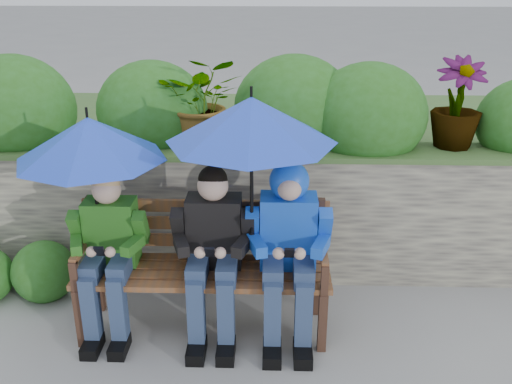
{
  "coord_description": "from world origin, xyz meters",
  "views": [
    {
      "loc": [
        0.1,
        -3.26,
        2.31
      ],
      "look_at": [
        0.0,
        0.1,
        0.95
      ],
      "focal_mm": 40.0,
      "sensor_mm": 36.0,
      "label": 1
    }
  ],
  "objects_px": {
    "boy_right": "(288,239)",
    "umbrella_left": "(90,139)",
    "boy_left": "(109,247)",
    "boy_middle": "(213,246)",
    "umbrella_right": "(251,120)",
    "park_bench": "(204,259)"
  },
  "relations": [
    {
      "from": "boy_right",
      "to": "umbrella_left",
      "type": "distance_m",
      "value": 1.37
    },
    {
      "from": "boy_left",
      "to": "boy_middle",
      "type": "distance_m",
      "value": 0.68
    },
    {
      "from": "boy_right",
      "to": "umbrella_right",
      "type": "xyz_separation_m",
      "value": [
        -0.23,
        -0.01,
        0.77
      ]
    },
    {
      "from": "park_bench",
      "to": "umbrella_left",
      "type": "distance_m",
      "value": 1.06
    },
    {
      "from": "boy_left",
      "to": "umbrella_left",
      "type": "xyz_separation_m",
      "value": [
        -0.06,
        0.05,
        0.71
      ]
    },
    {
      "from": "boy_left",
      "to": "boy_middle",
      "type": "bearing_deg",
      "value": -0.38
    },
    {
      "from": "park_bench",
      "to": "boy_left",
      "type": "distance_m",
      "value": 0.62
    },
    {
      "from": "umbrella_right",
      "to": "boy_right",
      "type": "bearing_deg",
      "value": 2.84
    },
    {
      "from": "park_bench",
      "to": "boy_right",
      "type": "bearing_deg",
      "value": -7.1
    },
    {
      "from": "boy_left",
      "to": "boy_middle",
      "type": "relative_size",
      "value": 0.96
    },
    {
      "from": "boy_middle",
      "to": "umbrella_right",
      "type": "bearing_deg",
      "value": -0.2
    },
    {
      "from": "park_bench",
      "to": "boy_left",
      "type": "bearing_deg",
      "value": -172.96
    },
    {
      "from": "boy_left",
      "to": "boy_right",
      "type": "distance_m",
      "value": 1.16
    },
    {
      "from": "boy_left",
      "to": "boy_right",
      "type": "xyz_separation_m",
      "value": [
        1.15,
        0.01,
        0.07
      ]
    },
    {
      "from": "boy_middle",
      "to": "umbrella_left",
      "type": "xyz_separation_m",
      "value": [
        -0.74,
        0.05,
        0.69
      ]
    },
    {
      "from": "boy_right",
      "to": "umbrella_right",
      "type": "height_order",
      "value": "umbrella_right"
    },
    {
      "from": "park_bench",
      "to": "umbrella_right",
      "type": "height_order",
      "value": "umbrella_right"
    },
    {
      "from": "boy_left",
      "to": "boy_right",
      "type": "relative_size",
      "value": 0.94
    },
    {
      "from": "boy_right",
      "to": "park_bench",
      "type": "bearing_deg",
      "value": 172.9
    },
    {
      "from": "boy_left",
      "to": "umbrella_right",
      "type": "bearing_deg",
      "value": -0.33
    },
    {
      "from": "boy_middle",
      "to": "boy_right",
      "type": "relative_size",
      "value": 0.98
    },
    {
      "from": "boy_left",
      "to": "umbrella_left",
      "type": "bearing_deg",
      "value": 141.95
    }
  ]
}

